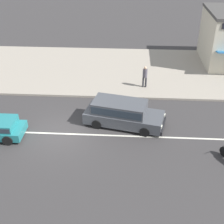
# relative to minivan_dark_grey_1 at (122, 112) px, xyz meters

# --- Properties ---
(ground_plane) EXTENTS (160.00, 160.00, 0.00)m
(ground_plane) POSITION_rel_minivan_dark_grey_1_xyz_m (-3.61, -1.30, -0.85)
(ground_plane) COLOR #383535
(lane_centre_stripe) EXTENTS (50.40, 0.14, 0.01)m
(lane_centre_stripe) POSITION_rel_minivan_dark_grey_1_xyz_m (-3.61, -1.30, -0.84)
(lane_centre_stripe) COLOR silver
(lane_centre_stripe) RESTS_ON ground
(kerb_strip) EXTENTS (68.00, 10.00, 0.15)m
(kerb_strip) POSITION_rel_minivan_dark_grey_1_xyz_m (-3.61, 8.28, -0.77)
(kerb_strip) COLOR #9E9384
(kerb_strip) RESTS_ON ground
(minivan_dark_grey_1) EXTENTS (5.18, 2.86, 1.56)m
(minivan_dark_grey_1) POSITION_rel_minivan_dark_grey_1_xyz_m (0.00, 0.00, 0.00)
(minivan_dark_grey_1) COLOR #47494F
(minivan_dark_grey_1) RESTS_ON ground
(pedestrian_mid_kerb) EXTENTS (0.34, 0.34, 1.66)m
(pedestrian_mid_kerb) POSITION_rel_minivan_dark_grey_1_xyz_m (1.53, 4.97, 0.27)
(pedestrian_mid_kerb) COLOR #333338
(pedestrian_mid_kerb) RESTS_ON kerb_strip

